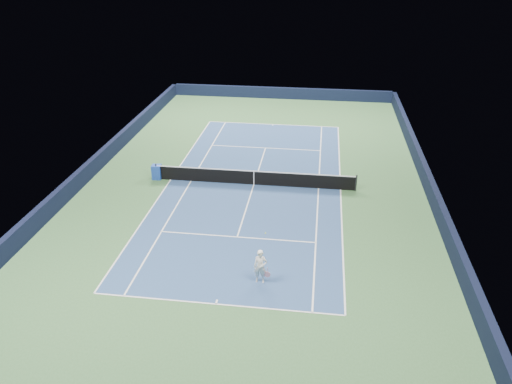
# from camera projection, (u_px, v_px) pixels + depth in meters

# --- Properties ---
(ground) EXTENTS (40.00, 40.00, 0.00)m
(ground) POSITION_uv_depth(u_px,v_px,m) (254.00, 185.00, 31.87)
(ground) COLOR #345D33
(ground) RESTS_ON ground
(wall_far) EXTENTS (22.00, 0.35, 1.10)m
(wall_far) POSITION_uv_depth(u_px,v_px,m) (281.00, 93.00, 49.18)
(wall_far) COLOR black
(wall_far) RESTS_ON ground
(wall_right) EXTENTS (0.35, 40.00, 1.10)m
(wall_right) POSITION_uv_depth(u_px,v_px,m) (430.00, 187.00, 30.33)
(wall_right) COLOR black
(wall_right) RESTS_ON ground
(wall_left) EXTENTS (0.35, 40.00, 1.10)m
(wall_left) POSITION_uv_depth(u_px,v_px,m) (92.00, 168.00, 32.91)
(wall_left) COLOR black
(wall_left) RESTS_ON ground
(court_surface) EXTENTS (10.97, 23.77, 0.01)m
(court_surface) POSITION_uv_depth(u_px,v_px,m) (254.00, 185.00, 31.87)
(court_surface) COLOR navy
(court_surface) RESTS_ON ground
(baseline_far) EXTENTS (10.97, 0.08, 0.00)m
(baseline_far) POSITION_uv_depth(u_px,v_px,m) (273.00, 124.00, 42.39)
(baseline_far) COLOR white
(baseline_far) RESTS_ON ground
(baseline_near) EXTENTS (10.97, 0.08, 0.00)m
(baseline_near) POSITION_uv_depth(u_px,v_px,m) (216.00, 304.00, 21.34)
(baseline_near) COLOR white
(baseline_near) RESTS_ON ground
(sideline_doubles_right) EXTENTS (0.08, 23.77, 0.00)m
(sideline_doubles_right) POSITION_uv_depth(u_px,v_px,m) (341.00, 190.00, 31.21)
(sideline_doubles_right) COLOR white
(sideline_doubles_right) RESTS_ON ground
(sideline_doubles_left) EXTENTS (0.08, 23.77, 0.00)m
(sideline_doubles_left) POSITION_uv_depth(u_px,v_px,m) (171.00, 180.00, 32.52)
(sideline_doubles_left) COLOR white
(sideline_doubles_left) RESTS_ON ground
(sideline_singles_right) EXTENTS (0.08, 23.77, 0.00)m
(sideline_singles_right) POSITION_uv_depth(u_px,v_px,m) (319.00, 188.00, 31.37)
(sideline_singles_right) COLOR white
(sideline_singles_right) RESTS_ON ground
(sideline_singles_left) EXTENTS (0.08, 23.77, 0.00)m
(sideline_singles_left) POSITION_uv_depth(u_px,v_px,m) (191.00, 181.00, 32.36)
(sideline_singles_left) COLOR white
(sideline_singles_left) RESTS_ON ground
(service_line_far) EXTENTS (8.23, 0.08, 0.00)m
(service_line_far) POSITION_uv_depth(u_px,v_px,m) (266.00, 148.00, 37.53)
(service_line_far) COLOR white
(service_line_far) RESTS_ON ground
(service_line_near) EXTENTS (8.23, 0.08, 0.00)m
(service_line_near) POSITION_uv_depth(u_px,v_px,m) (237.00, 237.00, 26.20)
(service_line_near) COLOR white
(service_line_near) RESTS_ON ground
(center_service_line) EXTENTS (0.08, 12.80, 0.00)m
(center_service_line) POSITION_uv_depth(u_px,v_px,m) (254.00, 184.00, 31.87)
(center_service_line) COLOR white
(center_service_line) RESTS_ON ground
(center_mark_far) EXTENTS (0.08, 0.30, 0.00)m
(center_mark_far) POSITION_uv_depth(u_px,v_px,m) (273.00, 125.00, 42.26)
(center_mark_far) COLOR white
(center_mark_far) RESTS_ON ground
(center_mark_near) EXTENTS (0.08, 0.30, 0.00)m
(center_mark_near) POSITION_uv_depth(u_px,v_px,m) (217.00, 302.00, 21.47)
(center_mark_near) COLOR white
(center_mark_near) RESTS_ON ground
(tennis_net) EXTENTS (12.90, 0.10, 1.07)m
(tennis_net) POSITION_uv_depth(u_px,v_px,m) (254.00, 177.00, 31.64)
(tennis_net) COLOR black
(tennis_net) RESTS_ON ground
(sponsor_cube) EXTENTS (0.63, 0.56, 0.96)m
(sponsor_cube) POSITION_uv_depth(u_px,v_px,m) (157.00, 172.00, 32.47)
(sponsor_cube) COLOR #1C42AD
(sponsor_cube) RESTS_ON ground
(tennis_player) EXTENTS (0.77, 1.23, 2.02)m
(tennis_player) POSITION_uv_depth(u_px,v_px,m) (260.00, 267.00, 22.39)
(tennis_player) COLOR white
(tennis_player) RESTS_ON ground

